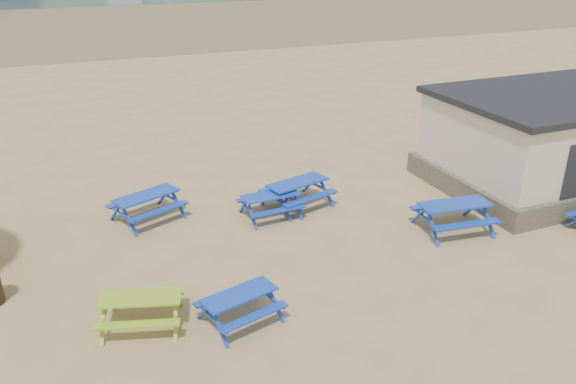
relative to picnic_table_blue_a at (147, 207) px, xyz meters
name	(u,v)px	position (x,y,z in m)	size (l,w,h in m)	color
ground	(269,254)	(2.62, -3.35, -0.40)	(400.00, 400.00, 0.00)	tan
wet_sand	(90,20)	(2.62, 51.65, -0.40)	(400.00, 400.00, 0.00)	olive
picnic_table_blue_a	(147,207)	(0.00, 0.00, 0.00)	(2.35, 2.14, 0.80)	#153FAE
picnic_table_blue_b	(271,205)	(3.47, -1.23, -0.04)	(1.77, 1.45, 0.72)	#153FAE
picnic_table_blue_c	(297,194)	(4.52, -0.86, 0.01)	(2.29, 2.02, 0.82)	#153FAE
picnic_table_blue_d	(240,307)	(1.00, -5.81, -0.06)	(1.91, 1.68, 0.69)	#153FAE
picnic_table_blue_e	(453,217)	(7.99, -4.12, 0.02)	(2.21, 1.87, 0.85)	#153FAE
picnic_table_yellow	(142,311)	(-1.01, -5.14, -0.04)	(2.07, 1.85, 0.73)	#97B426
amenity_block	(548,139)	(13.12, -2.36, 1.17)	(7.40, 5.40, 3.15)	#665B4C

